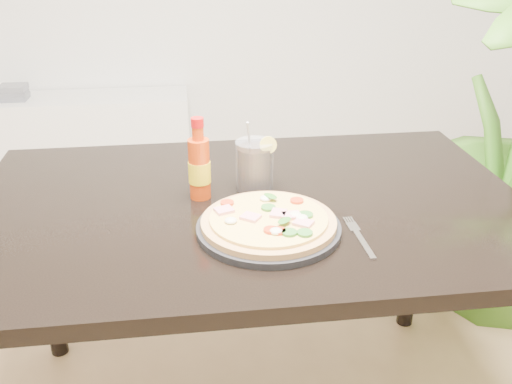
{
  "coord_description": "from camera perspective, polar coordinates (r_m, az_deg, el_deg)",
  "views": [
    {
      "loc": [
        -0.12,
        -1.17,
        1.39
      ],
      "look_at": [
        0.03,
        -0.01,
        0.83
      ],
      "focal_mm": 40.0,
      "sensor_mm": 36.0,
      "label": 1
    }
  ],
  "objects": [
    {
      "name": "dining_table",
      "position": [
        1.48,
        -0.6,
        -3.75
      ],
      "size": [
        1.4,
        0.9,
        0.75
      ],
      "color": "black",
      "rests_on": "ground"
    },
    {
      "name": "plate",
      "position": [
        1.3,
        1.27,
        -3.64
      ],
      "size": [
        0.33,
        0.33,
        0.02
      ],
      "primitive_type": "cylinder",
      "color": "black",
      "rests_on": "dining_table"
    },
    {
      "name": "pizza",
      "position": [
        1.29,
        1.32,
        -2.9
      ],
      "size": [
        0.31,
        0.31,
        0.03
      ],
      "color": "tan",
      "rests_on": "plate"
    },
    {
      "name": "hot_sauce_bottle",
      "position": [
        1.43,
        -5.69,
        2.52
      ],
      "size": [
        0.06,
        0.06,
        0.21
      ],
      "rotation": [
        0.0,
        0.0,
        -0.16
      ],
      "color": "#C43A0B",
      "rests_on": "dining_table"
    },
    {
      "name": "cola_cup",
      "position": [
        1.49,
        -0.14,
        2.58
      ],
      "size": [
        0.1,
        0.1,
        0.19
      ],
      "rotation": [
        0.0,
        0.0,
        -0.07
      ],
      "color": "black",
      "rests_on": "dining_table"
    },
    {
      "name": "fork",
      "position": [
        1.3,
        10.21,
        -4.31
      ],
      "size": [
        0.02,
        0.19,
        0.0
      ],
      "rotation": [
        0.0,
        0.0,
        0.02
      ],
      "color": "silver",
      "rests_on": "dining_table"
    },
    {
      "name": "plant_pot",
      "position": [
        2.55,
        23.01,
        -7.03
      ],
      "size": [
        0.28,
        0.28,
        0.22
      ],
      "primitive_type": "cylinder",
      "color": "brown",
      "rests_on": "ground"
    },
    {
      "name": "media_console",
      "position": [
        3.5,
        -18.26,
        5.05
      ],
      "size": [
        1.4,
        0.34,
        0.5
      ],
      "primitive_type": "cube",
      "color": "white",
      "rests_on": "ground"
    },
    {
      "name": "cd_stack",
      "position": [
        3.46,
        -23.08,
        9.15
      ],
      "size": [
        0.14,
        0.12,
        0.08
      ],
      "color": "slate",
      "rests_on": "media_console"
    }
  ]
}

